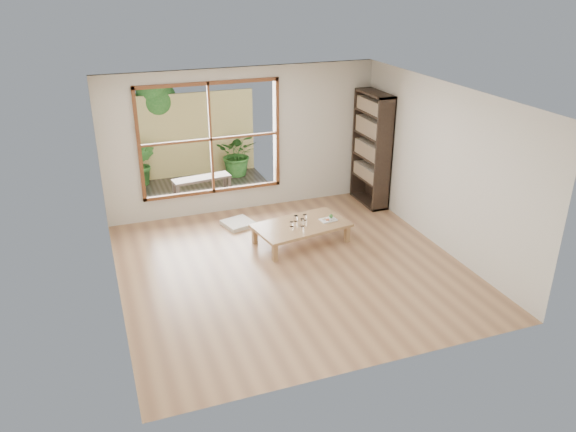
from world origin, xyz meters
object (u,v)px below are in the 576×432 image
object	(u,v)px
bookshelf	(372,149)
food_tray	(329,219)
garden_bench	(202,180)
low_table	(301,226)

from	to	relation	value
bookshelf	food_tray	distance (m)	1.95
food_tray	garden_bench	xyz separation A→B (m)	(-1.57, 2.61, -0.02)
low_table	bookshelf	distance (m)	2.34
low_table	bookshelf	bearing A→B (deg)	22.85
bookshelf	food_tray	xyz separation A→B (m)	(-1.38, -1.18, -0.71)
bookshelf	garden_bench	distance (m)	3.35
food_tray	garden_bench	bearing A→B (deg)	112.67
food_tray	garden_bench	size ratio (longest dim) A/B	0.25
low_table	food_tray	xyz separation A→B (m)	(0.49, -0.00, 0.06)
bookshelf	garden_bench	xyz separation A→B (m)	(-2.94, 1.43, -0.73)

